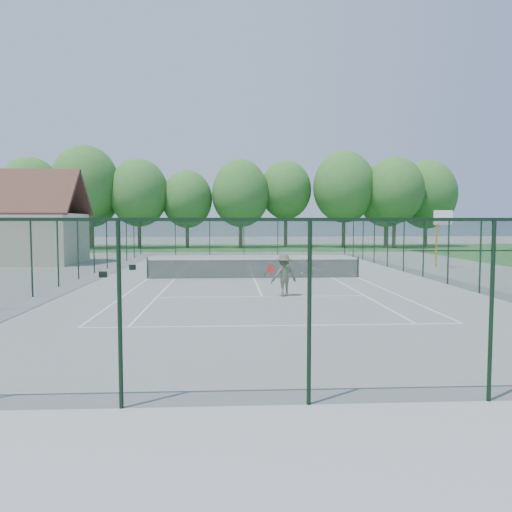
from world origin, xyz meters
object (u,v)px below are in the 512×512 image
object	(u,v)px
basketball_goal	(440,228)
tennis_player	(284,275)
tennis_net	(254,267)
sports_bag_a	(103,274)

from	to	relation	value
basketball_goal	tennis_player	xyz separation A→B (m)	(-11.23, -11.52, -1.73)
tennis_net	basketball_goal	world-z (taller)	basketball_goal
tennis_net	tennis_player	distance (m)	6.41
tennis_net	basketball_goal	distance (m)	13.31
basketball_goal	sports_bag_a	world-z (taller)	basketball_goal
tennis_player	tennis_net	bearing A→B (deg)	97.84
basketball_goal	sports_bag_a	distance (m)	20.68
basketball_goal	tennis_player	distance (m)	16.17
sports_bag_a	tennis_player	world-z (taller)	tennis_player
basketball_goal	sports_bag_a	xyz separation A→B (m)	(-20.08, -4.35, -2.42)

